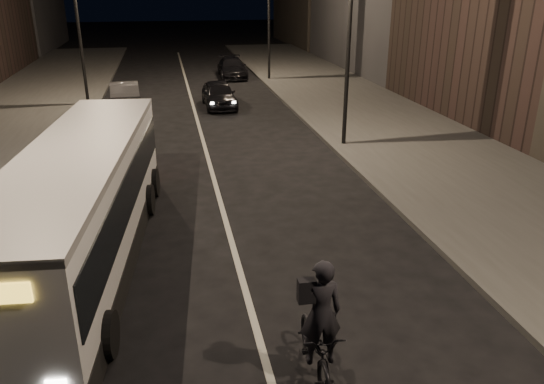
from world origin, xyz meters
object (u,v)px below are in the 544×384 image
car_far (232,68)px  cyclist_on_bicycle (317,337)px  car_mid (125,94)px  streetlight_right_mid (344,10)px  streetlight_left_far (81,2)px  city_bus (83,201)px  car_near (219,94)px

car_far → cyclist_on_bicycle: bearing=-92.9°
car_mid → car_far: size_ratio=0.91×
car_mid → car_far: bearing=-134.2°
streetlight_right_mid → car_far: 18.63m
streetlight_left_far → city_bus: streetlight_left_far is taller
streetlight_left_far → car_far: (8.64, 7.91, -4.69)m
streetlight_right_mid → city_bus: size_ratio=0.76×
city_bus → cyclist_on_bicycle: size_ratio=4.67×
car_far → city_bus: bearing=-103.1°
cyclist_on_bicycle → car_mid: (-4.40, 22.51, -0.08)m
streetlight_left_far → car_far: streetlight_left_far is taller
city_bus → cyclist_on_bicycle: 6.65m
cyclist_on_bicycle → car_mid: 22.94m
streetlight_left_far → city_bus: 18.37m
streetlight_right_mid → streetlight_left_far: same height
streetlight_right_mid → car_far: streetlight_right_mid is taller
car_near → car_mid: 5.11m
streetlight_right_mid → car_far: size_ratio=1.76×
streetlight_right_mid → cyclist_on_bicycle: size_ratio=3.52×
streetlight_left_far → car_mid: streetlight_left_far is taller
city_bus → car_far: bearing=80.8°
streetlight_left_far → car_far: bearing=42.5°
streetlight_left_far → car_near: 8.32m
car_near → car_mid: size_ratio=0.98×
city_bus → car_near: city_bus is taller
car_mid → streetlight_left_far: bearing=-16.4°
city_bus → car_far: size_ratio=2.33×
streetlight_left_far → car_near: streetlight_left_far is taller
cyclist_on_bicycle → car_far: (2.50, 30.79, -0.10)m
car_far → car_mid: bearing=-128.1°
city_bus → car_mid: 17.53m
streetlight_left_far → car_near: bearing=-12.8°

